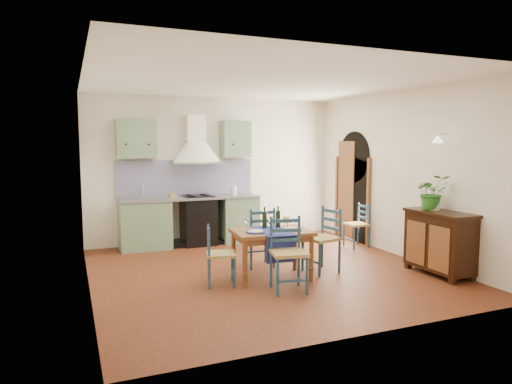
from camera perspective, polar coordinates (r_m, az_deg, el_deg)
floor at (r=6.97m, az=1.27°, el=-9.84°), size 5.00×5.00×0.00m
back_wall at (r=8.76m, az=-7.56°, el=0.36°), size 5.00×0.96×2.80m
right_wall at (r=8.27m, az=16.54°, el=1.83°), size 0.26×5.00×2.80m
left_wall at (r=6.17m, az=-20.51°, el=0.95°), size 0.04×5.00×2.80m
ceiling at (r=6.77m, az=1.33°, el=13.66°), size 5.00×5.00×0.01m
dining_table at (r=6.47m, az=2.03°, el=-5.50°), size 1.14×0.87×1.01m
chair_near at (r=5.98m, az=4.03°, el=-7.62°), size 0.53×0.53×0.96m
chair_far at (r=7.10m, az=0.41°, el=-5.53°), size 0.46×0.46×0.93m
chair_left at (r=6.20m, az=-4.67°, el=-7.82°), size 0.47×0.47×0.82m
chair_right at (r=6.91m, az=8.36°, el=-5.78°), size 0.53×0.53×0.96m
chair_spare at (r=8.68m, az=12.59°, el=-4.01°), size 0.38×0.38×0.80m
sideboard at (r=7.18m, az=21.94°, el=-5.63°), size 0.50×1.05×0.94m
potted_plant at (r=7.23m, az=21.14°, el=-0.02°), size 0.59×0.55×0.52m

